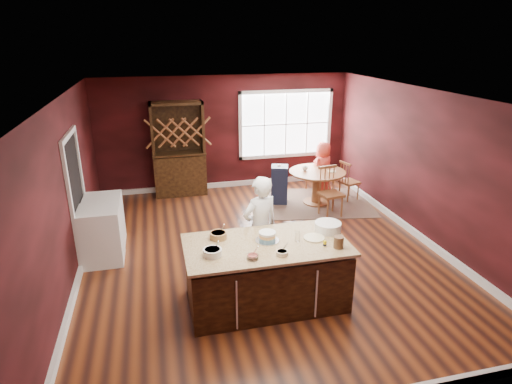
# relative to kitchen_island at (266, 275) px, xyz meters

# --- Properties ---
(room_shell) EXTENTS (7.00, 7.00, 7.00)m
(room_shell) POSITION_rel_kitchen_island_xyz_m (0.31, 1.48, 0.91)
(room_shell) COLOR brown
(room_shell) RESTS_ON ground
(window) EXTENTS (2.36, 0.10, 1.66)m
(window) POSITION_rel_kitchen_island_xyz_m (1.81, 4.95, 1.06)
(window) COLOR white
(window) RESTS_ON room_shell
(doorway) EXTENTS (0.08, 1.26, 2.13)m
(doorway) POSITION_rel_kitchen_island_xyz_m (-2.66, 2.08, 0.59)
(doorway) COLOR white
(doorway) RESTS_ON room_shell
(kitchen_island) EXTENTS (2.21, 1.16, 0.92)m
(kitchen_island) POSITION_rel_kitchen_island_xyz_m (0.00, 0.00, 0.00)
(kitchen_island) COLOR black
(kitchen_island) RESTS_ON ground
(dining_table) EXTENTS (1.24, 1.24, 0.75)m
(dining_table) POSITION_rel_kitchen_island_xyz_m (2.06, 3.39, 0.10)
(dining_table) COLOR brown
(dining_table) RESTS_ON ground
(baker) EXTENTS (0.69, 0.56, 1.64)m
(baker) POSITION_rel_kitchen_island_xyz_m (0.09, 0.71, 0.38)
(baker) COLOR silver
(baker) RESTS_ON ground
(layer_cake) EXTENTS (0.33, 0.33, 0.13)m
(layer_cake) POSITION_rel_kitchen_island_xyz_m (0.03, 0.08, 0.55)
(layer_cake) COLOR white
(layer_cake) RESTS_ON kitchen_island
(bowl_blue) EXTENTS (0.24, 0.24, 0.09)m
(bowl_blue) POSITION_rel_kitchen_island_xyz_m (-0.75, -0.16, 0.53)
(bowl_blue) COLOR beige
(bowl_blue) RESTS_ON kitchen_island
(bowl_yellow) EXTENTS (0.24, 0.24, 0.09)m
(bowl_yellow) POSITION_rel_kitchen_island_xyz_m (-0.61, 0.31, 0.53)
(bowl_yellow) COLOR #9F7A54
(bowl_yellow) RESTS_ON kitchen_island
(bowl_pink) EXTENTS (0.16, 0.16, 0.06)m
(bowl_pink) POSITION_rel_kitchen_island_xyz_m (-0.28, -0.37, 0.51)
(bowl_pink) COLOR silver
(bowl_pink) RESTS_ON kitchen_island
(bowl_olive) EXTENTS (0.16, 0.16, 0.06)m
(bowl_olive) POSITION_rel_kitchen_island_xyz_m (0.11, -0.35, 0.51)
(bowl_olive) COLOR beige
(bowl_olive) RESTS_ON kitchen_island
(drinking_glass) EXTENTS (0.07, 0.07, 0.14)m
(drinking_glass) POSITION_rel_kitchen_island_xyz_m (0.43, -0.03, 0.55)
(drinking_glass) COLOR silver
(drinking_glass) RESTS_ON kitchen_island
(dinner_plate) EXTENTS (0.29, 0.29, 0.02)m
(dinner_plate) POSITION_rel_kitchen_island_xyz_m (0.68, -0.01, 0.49)
(dinner_plate) COLOR #FFE3AE
(dinner_plate) RESTS_ON kitchen_island
(white_tub) EXTENTS (0.38, 0.38, 0.13)m
(white_tub) POSITION_rel_kitchen_island_xyz_m (0.96, 0.18, 0.55)
(white_tub) COLOR white
(white_tub) RESTS_ON kitchen_island
(stoneware_crock) EXTENTS (0.13, 0.13, 0.16)m
(stoneware_crock) POSITION_rel_kitchen_island_xyz_m (0.90, -0.33, 0.56)
(stoneware_crock) COLOR #412920
(stoneware_crock) RESTS_ON kitchen_island
(toy_figurine) EXTENTS (0.05, 0.05, 0.08)m
(toy_figurine) POSITION_rel_kitchen_island_xyz_m (0.74, -0.25, 0.52)
(toy_figurine) COLOR yellow
(toy_figurine) RESTS_ON kitchen_island
(rug) EXTENTS (2.69, 2.25, 0.01)m
(rug) POSITION_rel_kitchen_island_xyz_m (2.06, 3.39, -0.43)
(rug) COLOR brown
(rug) RESTS_ON ground
(chair_east) EXTENTS (0.46, 0.47, 0.92)m
(chair_east) POSITION_rel_kitchen_island_xyz_m (2.88, 3.45, 0.02)
(chair_east) COLOR brown
(chair_east) RESTS_ON ground
(chair_south) EXTENTS (0.50, 0.48, 1.05)m
(chair_south) POSITION_rel_kitchen_island_xyz_m (2.09, 2.65, 0.09)
(chair_south) COLOR brown
(chair_south) RESTS_ON ground
(chair_north) EXTENTS (0.60, 0.60, 1.07)m
(chair_north) POSITION_rel_kitchen_island_xyz_m (2.39, 4.25, 0.09)
(chair_north) COLOR brown
(chair_north) RESTS_ON ground
(seated_woman) EXTENTS (0.74, 0.67, 1.27)m
(seated_woman) POSITION_rel_kitchen_island_xyz_m (2.39, 3.89, 0.20)
(seated_woman) COLOR #DE4638
(seated_woman) RESTS_ON ground
(high_chair) EXTENTS (0.45, 0.45, 0.89)m
(high_chair) POSITION_rel_kitchen_island_xyz_m (1.27, 3.61, 0.01)
(high_chair) COLOR #17223A
(high_chair) RESTS_ON ground
(toddler) EXTENTS (0.18, 0.14, 0.26)m
(toddler) POSITION_rel_kitchen_island_xyz_m (1.31, 3.74, 0.37)
(toddler) COLOR #8CA5BF
(toddler) RESTS_ON high_chair
(table_plate) EXTENTS (0.19, 0.19, 0.01)m
(table_plate) POSITION_rel_kitchen_island_xyz_m (2.36, 3.29, 0.32)
(table_plate) COLOR beige
(table_plate) RESTS_ON dining_table
(table_cup) EXTENTS (0.14, 0.14, 0.09)m
(table_cup) POSITION_rel_kitchen_island_xyz_m (1.81, 3.50, 0.36)
(table_cup) COLOR white
(table_cup) RESTS_ON dining_table
(hutch) EXTENTS (1.19, 0.49, 2.17)m
(hutch) POSITION_rel_kitchen_island_xyz_m (-0.83, 4.70, 0.65)
(hutch) COLOR #331C0E
(hutch) RESTS_ON ground
(washer) EXTENTS (0.65, 0.63, 0.94)m
(washer) POSITION_rel_kitchen_island_xyz_m (-2.33, 1.76, 0.03)
(washer) COLOR white
(washer) RESTS_ON ground
(dryer) EXTENTS (0.63, 0.61, 0.92)m
(dryer) POSITION_rel_kitchen_island_xyz_m (-2.33, 2.40, 0.02)
(dryer) COLOR silver
(dryer) RESTS_ON ground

